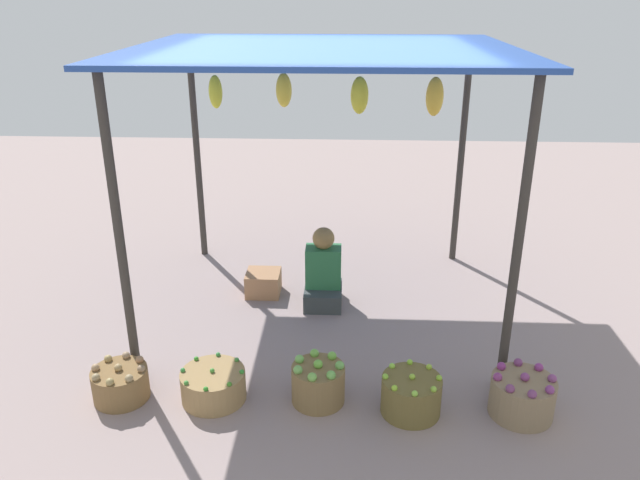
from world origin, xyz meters
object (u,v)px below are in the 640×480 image
object	(u,v)px
vendor_person	(323,275)
basket_purple_onions	(522,396)
basket_green_apples	(318,383)
basket_potatoes	(120,383)
basket_green_chilies	(213,385)
basket_limes	(411,395)
wooden_crate_near_vendor	(263,283)

from	to	relation	value
vendor_person	basket_purple_onions	world-z (taller)	vendor_person
basket_green_apples	basket_purple_onions	distance (m)	1.48
basket_potatoes	basket_green_chilies	world-z (taller)	basket_potatoes
basket_green_chilies	basket_green_apples	bearing A→B (deg)	0.95
basket_green_chilies	basket_purple_onions	distance (m)	2.26
basket_green_chilies	basket_purple_onions	size ratio (longest dim) A/B	1.05
basket_potatoes	basket_green_apples	distance (m)	1.49
basket_limes	wooden_crate_near_vendor	distance (m)	2.24
basket_green_apples	basket_green_chilies	bearing A→B (deg)	-179.05
basket_purple_onions	wooden_crate_near_vendor	xyz separation A→B (m)	(-2.11, 1.80, -0.03)
basket_limes	basket_green_chilies	bearing A→B (deg)	176.58
basket_potatoes	basket_green_chilies	distance (m)	0.70
basket_green_chilies	vendor_person	bearing A→B (deg)	63.99
basket_potatoes	wooden_crate_near_vendor	distance (m)	1.94
vendor_person	basket_green_apples	size ratio (longest dim) A/B	1.96
wooden_crate_near_vendor	basket_limes	bearing A→B (deg)	-54.03
vendor_person	basket_green_apples	xyz separation A→B (m)	(0.03, -1.54, -0.14)
wooden_crate_near_vendor	basket_green_apples	bearing A→B (deg)	-69.61
basket_potatoes	basket_purple_onions	world-z (taller)	basket_purple_onions
basket_green_chilies	wooden_crate_near_vendor	bearing A→B (deg)	85.04
vendor_person	basket_green_apples	world-z (taller)	vendor_person
vendor_person	basket_green_chilies	size ratio (longest dim) A/B	1.61
basket_purple_onions	wooden_crate_near_vendor	bearing A→B (deg)	139.60
wooden_crate_near_vendor	basket_green_chilies	bearing A→B (deg)	-94.96
basket_potatoes	basket_purple_onions	xyz separation A→B (m)	(2.96, -0.05, 0.02)
basket_green_chilies	basket_purple_onions	bearing A→B (deg)	-1.86
basket_green_apples	basket_purple_onions	size ratio (longest dim) A/B	0.87
basket_green_chilies	basket_limes	distance (m)	1.47
basket_green_chilies	wooden_crate_near_vendor	world-z (taller)	basket_green_chilies
basket_potatoes	wooden_crate_near_vendor	size ratio (longest dim) A/B	1.24
basket_green_apples	wooden_crate_near_vendor	bearing A→B (deg)	110.39
vendor_person	basket_green_apples	bearing A→B (deg)	-89.01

